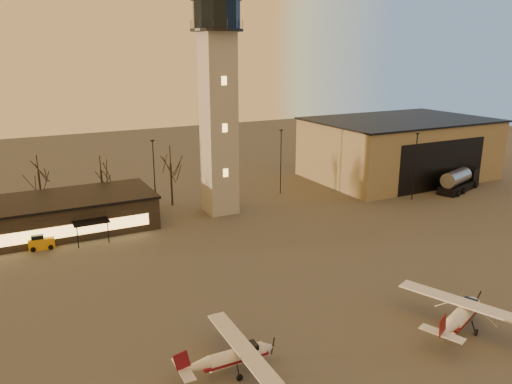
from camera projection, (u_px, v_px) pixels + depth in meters
ground at (356, 305)px, 44.09m from camera, size 220.00×220.00×0.00m
control_tower at (218, 93)px, 65.22m from camera, size 6.80×6.80×32.60m
hangar at (399, 148)px, 87.65m from camera, size 30.60×20.60×10.30m
terminal at (49, 216)px, 61.02m from camera, size 25.40×12.20×4.30m
light_poles at (220, 172)px, 69.29m from camera, size 58.50×12.25×10.14m
tree_row at (104, 167)px, 69.80m from camera, size 37.20×9.20×8.80m
cessna_front at (463, 316)px, 40.20m from camera, size 8.87×10.78×3.04m
cessna_rear at (238, 359)px, 34.86m from camera, size 7.77×9.83×2.72m
fuel_truck at (459, 182)px, 79.77m from camera, size 10.03×5.63×3.58m
service_cart at (41, 243)px, 56.54m from camera, size 2.88×1.97×1.75m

